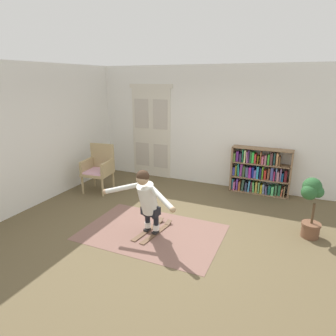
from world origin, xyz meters
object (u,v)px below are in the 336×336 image
Objects in this scene: skis_pair at (153,230)px; person_skier at (147,198)px; potted_plant at (312,202)px; wicker_chair at (99,167)px; bookshelf at (259,172)px.

skis_pair is 0.70m from person_skier.
person_skier is (-2.49, -1.12, 0.09)m from potted_plant.
person_skier is (2.05, -1.45, 0.12)m from wicker_chair.
person_skier is at bearing -98.24° from skis_pair.
bookshelf is at bearing 122.25° from potted_plant.
wicker_chair is (-3.49, -1.35, 0.08)m from bookshelf.
wicker_chair is at bearing 175.91° from potted_plant.
bookshelf is 3.15m from person_skier.
person_skier reaches higher than wicker_chair.
skis_pair is at bearing 81.76° from person_skier.
person_skier is at bearing -117.22° from bookshelf.
wicker_chair is 4.55m from potted_plant.
potted_plant is 2.74m from person_skier.
wicker_chair is 2.50m from skis_pair.
person_skier reaches higher than potted_plant.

